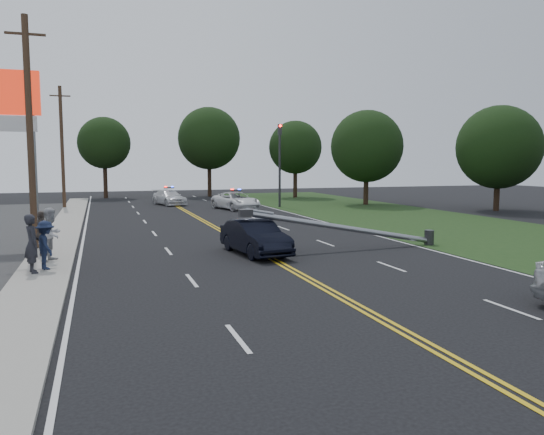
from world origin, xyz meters
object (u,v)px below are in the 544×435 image
object	(u,v)px
crashed_sedan	(255,237)
bystander_a	(32,244)
utility_pole_mid	(30,133)
emergency_a	(236,201)
bystander_b	(51,234)
bystander_d	(42,233)
utility_pole_far	(62,147)
bystander_c	(46,245)
traffic_signal	(280,158)
fallen_streetlight	(354,229)
emergency_b	(169,198)
pylon_sign	(3,115)

from	to	relation	value
crashed_sedan	bystander_a	distance (m)	8.55
utility_pole_mid	crashed_sedan	distance (m)	10.62
crashed_sedan	bystander_a	xyz separation A→B (m)	(-8.36, -1.76, 0.39)
utility_pole_mid	emergency_a	size ratio (longest dim) A/B	1.97
bystander_b	bystander_d	distance (m)	1.38
utility_pole_far	bystander_c	xyz separation A→B (m)	(0.89, -27.14, -4.11)
traffic_signal	fallen_streetlight	world-z (taller)	traffic_signal
bystander_c	traffic_signal	bearing A→B (deg)	-54.14
utility_pole_mid	emergency_b	bearing A→B (deg)	69.33
utility_pole_mid	emergency_a	xyz separation A→B (m)	(13.35, 16.92, -4.38)
traffic_signal	utility_pole_far	size ratio (longest dim) A/B	0.70
bystander_b	bystander_d	xyz separation A→B (m)	(-0.47, 1.30, -0.11)
traffic_signal	emergency_a	world-z (taller)	traffic_signal
utility_pole_mid	bystander_b	size ratio (longest dim) A/B	4.96
crashed_sedan	bystander_b	xyz separation A→B (m)	(-7.92, 0.45, 0.40)
crashed_sedan	bystander_b	size ratio (longest dim) A/B	2.19
utility_pole_mid	bystander_d	distance (m)	4.61
emergency_a	bystander_b	bearing A→B (deg)	-135.32
pylon_sign	utility_pole_far	xyz separation A→B (m)	(1.30, 20.00, -0.91)
pylon_sign	emergency_a	bearing A→B (deg)	45.53
utility_pole_mid	bystander_c	size ratio (longest dim) A/B	5.85
traffic_signal	utility_pole_mid	bearing A→B (deg)	-134.20
bystander_c	crashed_sedan	bearing A→B (deg)	-99.43
utility_pole_mid	bystander_c	world-z (taller)	utility_pole_mid
utility_pole_far	bystander_d	distance (m)	24.47
emergency_a	emergency_b	bearing A→B (deg)	112.16
pylon_sign	crashed_sedan	world-z (taller)	pylon_sign
emergency_a	bystander_a	size ratio (longest dim) A/B	2.54
utility_pole_mid	bystander_a	size ratio (longest dim) A/B	5.00
utility_pole_far	emergency_b	bearing A→B (deg)	7.88
utility_pole_mid	emergency_b	distance (m)	25.20
emergency_a	bystander_b	distance (m)	23.82
crashed_sedan	emergency_a	bearing A→B (deg)	70.17
emergency_b	bystander_c	size ratio (longest dim) A/B	2.68
pylon_sign	bystander_c	distance (m)	9.00
traffic_signal	utility_pole_mid	distance (m)	25.12
bystander_c	emergency_a	bearing A→B (deg)	-47.92
pylon_sign	bystander_a	size ratio (longest dim) A/B	4.00
utility_pole_far	bystander_d	size ratio (longest dim) A/B	5.58
bystander_b	pylon_sign	bearing A→B (deg)	52.20
utility_pole_far	crashed_sedan	size ratio (longest dim) A/B	2.27
emergency_b	bystander_d	size ratio (longest dim) A/B	2.56
bystander_c	utility_pole_far	bearing A→B (deg)	-16.58
traffic_signal	bystander_a	distance (m)	29.26
utility_pole_mid	fallen_streetlight	bearing A→B (deg)	-16.64
bystander_a	bystander_d	distance (m)	3.51
traffic_signal	crashed_sedan	size ratio (longest dim) A/B	1.60
utility_pole_far	bystander_d	bearing A→B (deg)	-88.85
bystander_b	emergency_a	bearing A→B (deg)	-1.72
emergency_a	bystander_b	size ratio (longest dim) A/B	2.52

